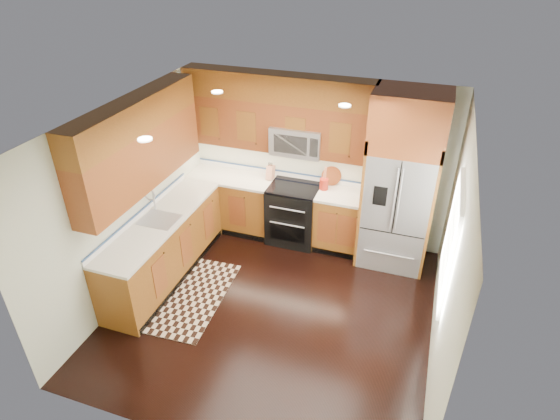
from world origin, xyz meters
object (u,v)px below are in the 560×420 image
(range, at_px, (294,214))
(utensil_crock, at_px, (324,182))
(refrigerator, at_px, (400,183))
(rug, at_px, (188,295))
(knife_block, at_px, (270,172))

(range, xyz_separation_m, utensil_crock, (0.44, 0.09, 0.60))
(range, height_order, refrigerator, refrigerator)
(refrigerator, xyz_separation_m, utensil_crock, (-1.11, 0.13, -0.24))
(range, height_order, utensil_crock, utensil_crock)
(utensil_crock, bearing_deg, rug, -126.54)
(range, relative_size, utensil_crock, 2.56)
(utensil_crock, bearing_deg, knife_block, 175.37)
(range, height_order, knife_block, knife_block)
(range, bearing_deg, rug, -118.03)
(rug, relative_size, utensil_crock, 4.34)
(range, relative_size, refrigerator, 0.36)
(range, distance_m, refrigerator, 1.76)
(refrigerator, xyz_separation_m, knife_block, (-1.99, 0.20, -0.25))
(range, distance_m, rug, 2.07)
(refrigerator, height_order, rug, refrigerator)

